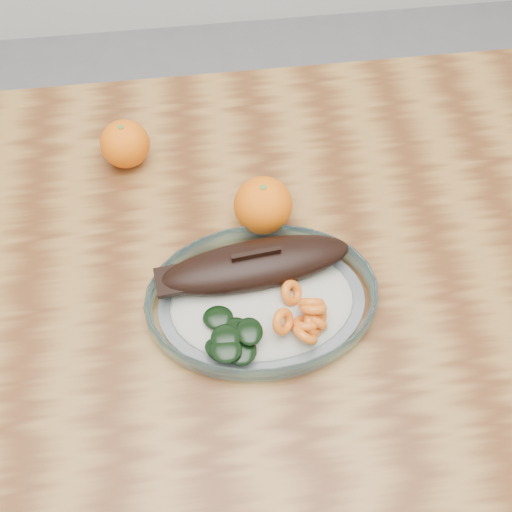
# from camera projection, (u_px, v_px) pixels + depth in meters

# --- Properties ---
(ground) EXTENTS (3.00, 3.00, 0.00)m
(ground) POSITION_uv_depth(u_px,v_px,m) (224.00, 460.00, 1.43)
(ground) COLOR slate
(ground) RESTS_ON ground
(dining_table) EXTENTS (1.20, 0.80, 0.75)m
(dining_table) POSITION_uv_depth(u_px,v_px,m) (204.00, 332.00, 0.88)
(dining_table) COLOR #582F14
(dining_table) RESTS_ON ground
(plated_meal) EXTENTS (0.51, 0.51, 0.08)m
(plated_meal) POSITION_uv_depth(u_px,v_px,m) (262.00, 297.00, 0.77)
(plated_meal) COLOR white
(plated_meal) RESTS_ON dining_table
(orange_left) EXTENTS (0.07, 0.07, 0.07)m
(orange_left) POSITION_uv_depth(u_px,v_px,m) (125.00, 144.00, 0.89)
(orange_left) COLOR orange
(orange_left) RESTS_ON dining_table
(orange_right) EXTENTS (0.08, 0.08, 0.08)m
(orange_right) POSITION_uv_depth(u_px,v_px,m) (263.00, 205.00, 0.82)
(orange_right) COLOR orange
(orange_right) RESTS_ON dining_table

